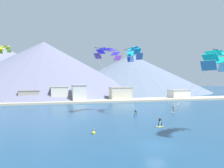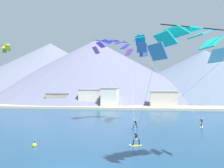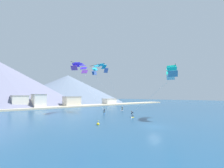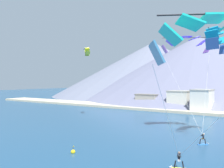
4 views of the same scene
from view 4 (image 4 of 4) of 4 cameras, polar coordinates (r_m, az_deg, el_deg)
kitesurfer_near_lead at (r=38.30m, az=20.32°, el=-12.09°), size 1.50×1.53×1.73m
kitesurfer_mid_center at (r=27.65m, az=14.62°, el=-17.11°), size 1.78×0.94×1.77m
parafoil_kite_near_lead at (r=46.08m, az=16.55°, el=9.04°), size 8.85×10.48×15.43m
parafoil_kite_near_trail at (r=41.48m, az=22.90°, el=9.68°), size 12.29×8.29×15.59m
parafoil_kite_mid_center at (r=16.95m, az=22.06°, el=10.47°), size 8.89×11.25×11.69m
parafoil_kite_distant_high_outer at (r=61.54m, az=-5.73°, el=7.59°), size 3.64×3.73×1.84m
race_marker_buoy at (r=32.49m, az=-8.89°, el=-15.07°), size 0.56×0.56×1.02m
shoreline_strip at (r=73.13m, az=22.86°, el=-6.07°), size 180.00×10.00×0.70m
shore_building_quay_east at (r=83.73m, az=8.24°, el=-3.81°), size 7.41×5.48×4.56m
shore_building_quay_west at (r=78.88m, az=15.19°, el=-3.60°), size 6.42×6.02×5.95m
shore_building_old_town at (r=74.90m, az=19.93°, el=-3.63°), size 5.26×7.06×6.56m
mountain_peak_west_ridge at (r=152.13m, az=9.34°, el=3.44°), size 118.61×118.61×31.97m
mountain_peak_east_shoulder at (r=128.22m, az=19.04°, el=3.61°), size 113.36×113.36×30.73m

